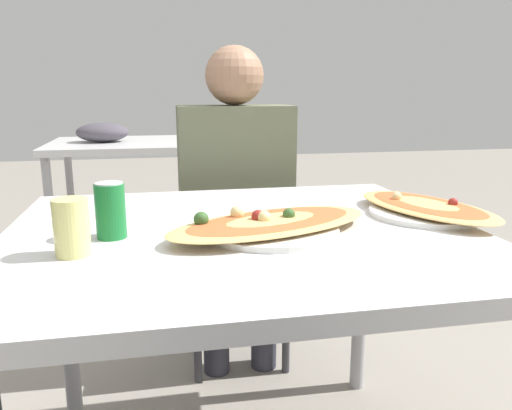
% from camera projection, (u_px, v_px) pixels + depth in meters
% --- Properties ---
extents(dining_table, '(1.11, 0.96, 0.75)m').
position_uv_depth(dining_table, '(243.00, 258.00, 1.20)').
color(dining_table, silver).
rests_on(dining_table, ground_plane).
extents(chair_far_seated, '(0.40, 0.40, 0.83)m').
position_uv_depth(chair_far_seated, '(232.00, 241.00, 2.04)').
color(chair_far_seated, black).
rests_on(chair_far_seated, ground_plane).
extents(person_seated, '(0.42, 0.24, 1.23)m').
position_uv_depth(person_seated, '(236.00, 186.00, 1.88)').
color(person_seated, '#2D2D38').
rests_on(person_seated, ground_plane).
extents(pizza_main, '(0.56, 0.39, 0.06)m').
position_uv_depth(pizza_main, '(271.00, 224.00, 1.15)').
color(pizza_main, white).
rests_on(pizza_main, dining_table).
extents(soda_can, '(0.07, 0.07, 0.12)m').
position_uv_depth(soda_can, '(110.00, 210.00, 1.10)').
color(soda_can, '#197233').
rests_on(soda_can, dining_table).
extents(drink_glass, '(0.07, 0.07, 0.12)m').
position_uv_depth(drink_glass, '(71.00, 227.00, 0.99)').
color(drink_glass, '#E0DB7F').
rests_on(drink_glass, dining_table).
extents(pizza_second, '(0.33, 0.48, 0.05)m').
position_uv_depth(pizza_second, '(426.00, 208.00, 1.31)').
color(pizza_second, white).
rests_on(pizza_second, dining_table).
extents(background_table, '(1.10, 0.80, 0.87)m').
position_uv_depth(background_table, '(133.00, 150.00, 3.18)').
color(background_table, silver).
rests_on(background_table, ground_plane).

